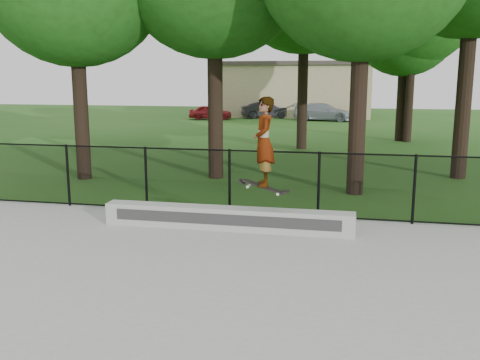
{
  "coord_description": "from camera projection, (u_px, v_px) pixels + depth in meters",
  "views": [
    {
      "loc": [
        2.65,
        -5.64,
        3.15
      ],
      "look_at": [
        0.6,
        4.2,
        1.2
      ],
      "focal_mm": 40.0,
      "sensor_mm": 36.0,
      "label": 1
    }
  ],
  "objects": [
    {
      "name": "skater_airborne",
      "position": [
        264.0,
        143.0,
        10.38
      ],
      "size": [
        0.81,
        0.72,
        1.94
      ],
      "color": "black",
      "rests_on": "ground"
    },
    {
      "name": "car_a",
      "position": [
        210.0,
        112.0,
        39.72
      ],
      "size": [
        3.32,
        1.79,
        1.08
      ],
      "primitive_type": "imported",
      "rotation": [
        0.0,
        0.0,
        1.74
      ],
      "color": "maroon",
      "rests_on": "ground"
    },
    {
      "name": "car_b",
      "position": [
        266.0,
        110.0,
        40.98
      ],
      "size": [
        3.67,
        2.36,
        1.25
      ],
      "primitive_type": "imported",
      "rotation": [
        0.0,
        0.0,
        1.9
      ],
      "color": "black",
      "rests_on": "ground"
    },
    {
      "name": "grind_ledge",
      "position": [
        227.0,
        218.0,
        10.97
      ],
      "size": [
        5.18,
        0.4,
        0.46
      ],
      "primitive_type": "cube",
      "color": "#9C9C98",
      "rests_on": "concrete_slab"
    },
    {
      "name": "distant_building",
      "position": [
        294.0,
        89.0,
        43.06
      ],
      "size": [
        12.4,
        6.4,
        4.3
      ],
      "color": "tan",
      "rests_on": "ground"
    },
    {
      "name": "concrete_slab",
      "position": [
        122.0,
        335.0,
        6.55
      ],
      "size": [
        14.0,
        12.0,
        0.06
      ],
      "primitive_type": "cube",
      "color": "#969691",
      "rests_on": "ground"
    },
    {
      "name": "chainlink_fence",
      "position": [
        230.0,
        182.0,
        12.07
      ],
      "size": [
        16.06,
        0.06,
        1.5
      ],
      "color": "black",
      "rests_on": "concrete_slab"
    },
    {
      "name": "car_c",
      "position": [
        324.0,
        112.0,
        38.59
      ],
      "size": [
        4.18,
        2.33,
        1.25
      ],
      "primitive_type": "imported",
      "rotation": [
        0.0,
        0.0,
        1.42
      ],
      "color": "gray",
      "rests_on": "ground"
    },
    {
      "name": "ground",
      "position": [
        122.0,
        338.0,
        6.55
      ],
      "size": [
        100.0,
        100.0,
        0.0
      ],
      "primitive_type": "plane",
      "color": "#205518",
      "rests_on": "ground"
    }
  ]
}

